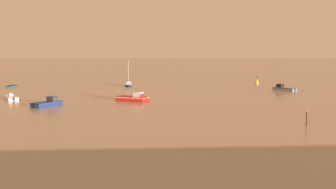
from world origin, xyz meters
TOP-DOWN VIEW (x-y plane):
  - motorboat_moored_1 at (-46.61, 21.95)m, footprint 4.75×5.56m
  - motorboat_moored_2 at (-33.65, 26.37)m, footprint 6.27×4.67m
  - rowboat_moored_0 at (-62.77, 54.39)m, footprint 2.03×3.76m
  - motorboat_moored_3 at (-3.62, 42.70)m, footprint 4.92×5.18m
  - sailboat_moored_0 at (-36.01, 54.93)m, footprint 2.02×5.74m
  - motorboat_moored_4 at (-55.39, 30.48)m, footprint 3.58×4.86m
  - channel_buoy at (-3.91, 59.78)m, footprint 0.90×0.90m
  - mooring_post_left at (-14.35, 3.68)m, footprint 0.22×0.22m

SIDE VIEW (x-z plane):
  - rowboat_moored_0 at x=-62.77m, z-range -0.13..0.44m
  - motorboat_moored_4 at x=-55.39m, z-range -0.58..1.02m
  - sailboat_moored_0 at x=-36.01m, z-range -2.90..3.45m
  - motorboat_moored_3 at x=-3.62m, z-range -0.70..1.32m
  - motorboat_moored_1 at x=-46.61m, z-range -0.73..1.36m
  - motorboat_moored_2 at x=-33.65m, z-range -0.80..1.49m
  - channel_buoy at x=-3.91m, z-range -0.69..1.61m
  - mooring_post_left at x=-14.35m, z-range -0.13..1.68m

